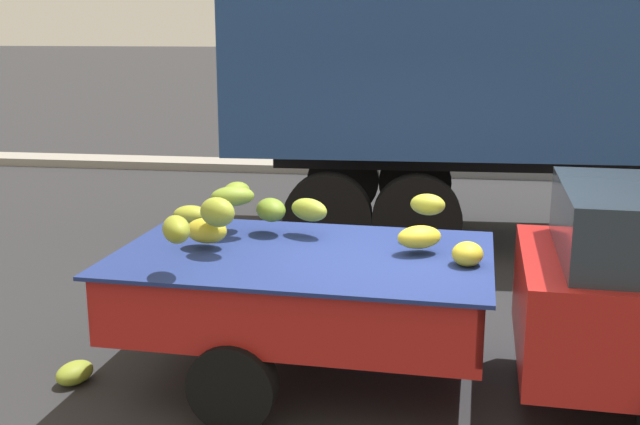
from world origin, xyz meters
TOP-DOWN VIEW (x-y plane):
  - ground at (0.00, 0.00)m, footprint 220.00×220.00m
  - curb_strip at (0.00, 9.17)m, footprint 80.00×0.80m
  - pickup_truck at (1.11, -0.31)m, footprint 5.22×2.11m
  - fallen_banana_bunch_near_tailgate at (-2.74, -0.52)m, footprint 0.34×0.40m

SIDE VIEW (x-z plane):
  - ground at x=0.00m, z-range 0.00..0.00m
  - curb_strip at x=0.00m, z-range 0.00..0.16m
  - fallen_banana_bunch_near_tailgate at x=-2.74m, z-range 0.00..0.18m
  - pickup_truck at x=1.11m, z-range 0.03..1.73m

